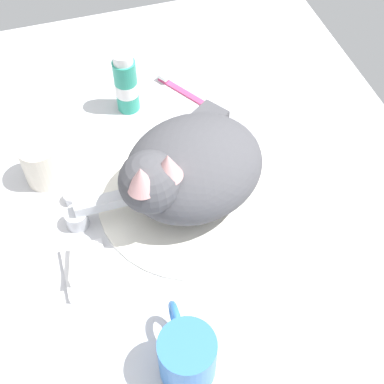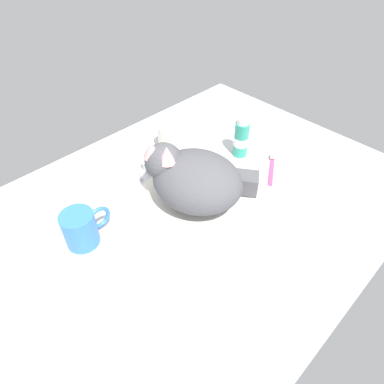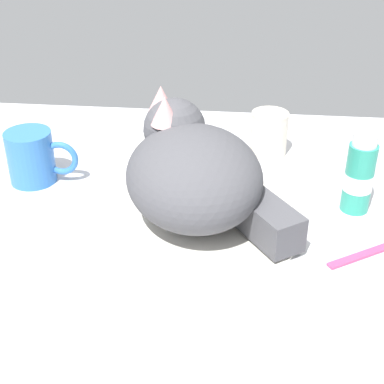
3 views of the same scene
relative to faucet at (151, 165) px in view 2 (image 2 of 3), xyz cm
name	(u,v)px [view 2 (image 2 of 3)]	position (x,y,z in cm)	size (l,w,h in cm)	color
ground_plane	(197,207)	(0.00, -17.98, -3.66)	(110.00, 82.50, 3.00)	silver
sink_basin	(197,202)	(0.00, -17.98, -1.72)	(31.86, 31.86, 0.86)	white
faucet	(151,165)	(0.00, 0.00, 0.00)	(12.42, 9.99, 5.01)	silver
cat	(194,178)	(-0.07, -16.89, 5.64)	(27.86, 26.87, 16.26)	#4C4C51
coffee_mug	(81,228)	(-27.04, -8.71, 2.16)	(11.60, 7.48, 8.63)	#3372C6
rinse_cup	(169,137)	(11.00, 4.92, 1.77)	(6.45, 6.45, 7.84)	silver
soap_dish	(123,181)	(-8.95, 1.55, -1.56)	(9.00, 6.40, 1.20)	white
soap_bar	(122,177)	(-8.95, 1.55, 0.11)	(6.24, 4.02, 2.13)	white
toothpaste_bottle	(241,138)	(23.76, -12.35, 3.65)	(4.29, 4.29, 12.51)	teal
toothbrush	(272,167)	(25.02, -23.18, -1.62)	(12.04, 8.31, 1.60)	#D83F72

